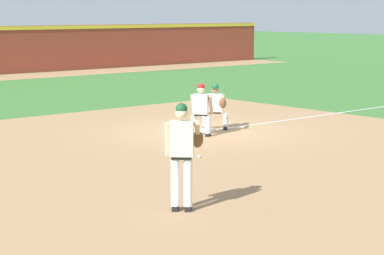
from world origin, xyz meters
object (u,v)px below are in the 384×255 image
(baseball, at_px, (199,156))
(first_baseman, at_px, (216,105))
(pitcher, at_px, (183,150))
(first_base_bag, at_px, (207,130))
(baserunner, at_px, (201,108))

(baseball, xyz_separation_m, first_baseman, (3.13, 2.83, 0.69))
(first_baseman, bearing_deg, baseball, -137.79)
(pitcher, bearing_deg, baseball, 45.25)
(first_base_bag, xyz_separation_m, baserunner, (-0.64, -0.48, 0.75))
(baseball, relative_size, pitcher, 0.04)
(baseball, distance_m, baserunner, 3.17)
(baseball, height_order, first_baseman, first_baseman)
(baseball, bearing_deg, baserunner, 47.79)
(first_base_bag, bearing_deg, baserunner, -143.25)
(baseball, bearing_deg, first_base_bag, 45.53)
(baseball, relative_size, first_baseman, 0.06)
(first_base_bag, xyz_separation_m, baseball, (-2.71, -2.76, -0.01))
(pitcher, distance_m, baserunner, 7.74)
(first_baseman, bearing_deg, first_base_bag, -169.94)
(first_base_bag, distance_m, baserunner, 1.09)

